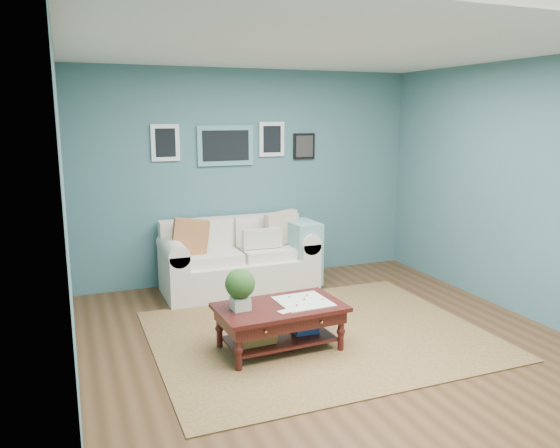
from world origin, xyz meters
TOP-DOWN VIEW (x-y plane):
  - room_shell at (-0.01, 0.06)m, footprint 5.00×5.02m
  - area_rug at (-0.03, 0.35)m, footprint 3.17×2.53m
  - loveseat at (-0.25, 2.03)m, footprint 1.89×0.86m
  - coffee_table at (-0.56, 0.19)m, footprint 1.17×0.72m

SIDE VIEW (x-z plane):
  - area_rug at x=-0.03m, z-range 0.00..0.01m
  - coffee_table at x=-0.56m, z-range -0.05..0.76m
  - loveseat at x=-0.25m, z-range -0.09..0.88m
  - room_shell at x=-0.01m, z-range 0.01..2.71m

